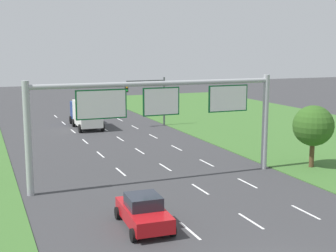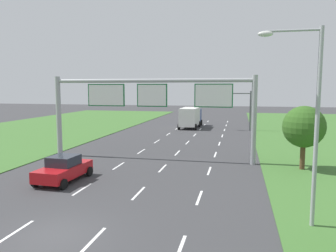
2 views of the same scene
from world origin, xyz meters
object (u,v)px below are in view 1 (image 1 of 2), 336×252
car_near_red (144,212)px  sign_gantry (160,109)px  traffic_light_mast (148,93)px  box_truck (86,113)px  roadside_tree_mid (313,126)px

car_near_red → sign_gantry: 9.38m
car_near_red → traffic_light_mast: traffic_light_mast is taller
box_truck → traffic_light_mast: traffic_light_mast is taller
car_near_red → traffic_light_mast: (10.53, 28.51, 3.05)m
box_truck → roadside_tree_mid: size_ratio=1.61×
traffic_light_mast → roadside_tree_mid: 22.68m
box_truck → roadside_tree_mid: (11.83, -24.10, 1.52)m
box_truck → sign_gantry: bearing=-88.5°
car_near_red → traffic_light_mast: size_ratio=0.77×
traffic_light_mast → roadside_tree_mid: size_ratio=1.19×
car_near_red → sign_gantry: bearing=65.7°
traffic_light_mast → roadside_tree_mid: bearing=-77.1°
car_near_red → traffic_light_mast: 30.54m
box_truck → roadside_tree_mid: roadside_tree_mid is taller
box_truck → sign_gantry: (0.08, -23.00, 3.26)m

